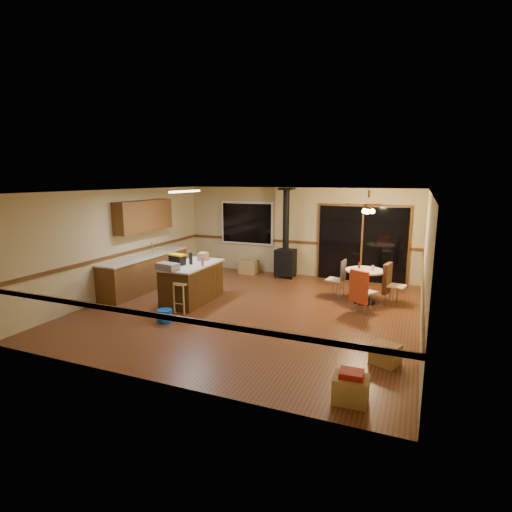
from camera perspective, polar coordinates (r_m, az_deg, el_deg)
The scene contains 35 objects.
floor at distance 8.97m, azimuth -0.74°, elevation -7.57°, with size 7.00×7.00×0.00m, color #5A2F19.
ceiling at distance 8.50m, azimuth -0.78°, elevation 9.27°, with size 7.00×7.00×0.00m, color silver.
wall_back at distance 11.90m, azimuth 5.88°, elevation 3.44°, with size 7.00×7.00×0.00m, color tan.
wall_front at distance 5.68m, azimuth -14.82°, elevation -5.33°, with size 7.00×7.00×0.00m, color tan.
wall_left at distance 10.50m, azimuth -18.61°, elevation 1.91°, with size 7.00×7.00×0.00m, color tan.
wall_right at distance 7.97m, azimuth 23.06°, elevation -1.16°, with size 7.00×7.00×0.00m, color tan.
chair_rail at distance 8.70m, azimuth -0.75°, elevation -1.32°, with size 7.00×7.00×0.08m, color #522F14, non-canonical shape.
window at distance 12.38m, azimuth -1.31°, elevation 4.72°, with size 1.72×0.10×1.32m, color black.
sliding_door at distance 11.50m, azimuth 14.90°, elevation 1.60°, with size 2.52×0.10×2.10m, color black.
lower_cabinets at distance 10.86m, azimuth -15.41°, elevation -2.31°, with size 0.60×3.00×0.86m, color brown.
countertop at distance 10.76m, azimuth -15.54°, elevation 0.02°, with size 0.64×3.04×0.04m, color beige.
upper_cabinets at distance 10.86m, azimuth -15.69°, elevation 5.55°, with size 0.35×2.00×0.80m, color brown.
kitchen_island at distance 9.50m, azimuth -9.11°, elevation -3.79°, with size 0.88×1.68×0.90m.
wood_stove at distance 11.63m, azimuth 4.25°, elevation 0.44°, with size 0.55×0.50×2.52m.
ceiling_fan at distance 9.38m, azimuth 15.75°, elevation 6.66°, with size 0.24×0.24×0.55m.
fluorescent_strip at distance 9.61m, azimuth -10.10°, elevation 9.07°, with size 0.10×1.20×0.04m, color white.
toolbox_grey at distance 8.89m, azimuth -12.52°, elevation -1.48°, with size 0.49×0.27×0.15m, color slate.
toolbox_black at distance 9.43m, azimuth -11.17°, elevation -0.54°, with size 0.37×0.20×0.21m, color black.
toolbox_yellow_lid at distance 9.41m, azimuth -11.20°, elevation 0.17°, with size 0.42×0.22×0.03m, color gold.
box_on_island at distance 9.82m, azimuth -7.56°, elevation -0.05°, with size 0.20×0.27×0.18m, color #9B7A45.
bottle_dark at distance 9.37m, azimuth -9.30°, elevation -0.33°, with size 0.08×0.08×0.28m, color black.
bottle_pink at distance 9.18m, azimuth -7.65°, elevation -0.75°, with size 0.06×0.06×0.20m, color #D84C8C.
bottle_white at distance 10.02m, azimuth -7.78°, elevation 0.11°, with size 0.05×0.05×0.16m, color white.
bar_stool at distance 8.82m, azimuth -10.54°, elevation -5.80°, with size 0.37×0.37×0.67m, color tan.
blue_bucket at distance 8.36m, azimuth -12.94°, elevation -8.34°, with size 0.31×0.31×0.26m, color blue.
dining_table at distance 9.64m, azimuth 15.23°, elevation -3.35°, with size 0.88×0.88×0.78m.
glass_red at distance 9.68m, azimuth 14.52°, elevation -1.28°, with size 0.06×0.06×0.15m, color #590C14.
glass_cream at distance 9.50m, azimuth 16.36°, elevation -1.67°, with size 0.06×0.06×0.13m, color beige.
chair_left at distance 9.80m, azimuth 11.86°, elevation -2.62°, with size 0.44×0.44×0.51m.
chair_near at distance 8.80m, azimuth 14.58°, elevation -4.24°, with size 0.60×0.61×0.70m.
chair_right at distance 9.66m, azimuth 18.38°, elevation -3.09°, with size 0.53×0.50×0.70m.
box_under_window at distance 12.19m, azimuth -1.04°, elevation -1.52°, with size 0.52×0.42×0.42m, color #9B7A45.
box_corner_a at distance 5.60m, azimuth 13.39°, elevation -18.01°, with size 0.45×0.38×0.34m, color #9B7A45.
box_corner_b at distance 6.73m, azimuth 17.99°, elevation -13.20°, with size 0.40×0.34×0.33m, color #9B7A45.
box_small_red at distance 5.50m, azimuth 13.49°, elevation -16.08°, with size 0.31×0.25×0.08m, color maroon.
Camera 1 is at (3.34, -7.82, 2.87)m, focal length 28.00 mm.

